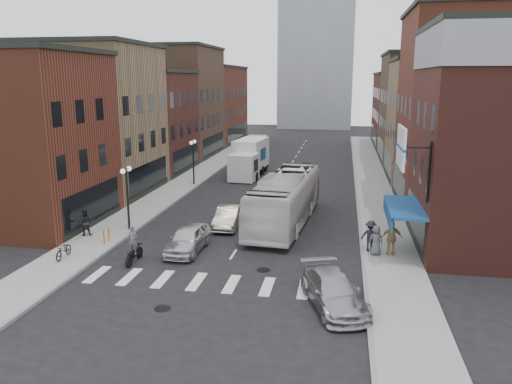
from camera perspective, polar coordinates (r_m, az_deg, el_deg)
ground at (r=26.76m, az=-3.08°, el=-7.85°), size 160.00×160.00×0.00m
sidewalk_left at (r=49.40m, az=-6.97°, el=1.81°), size 3.00×74.00×0.15m
sidewalk_right at (r=47.39m, az=13.12°, el=1.09°), size 3.00×74.00×0.15m
curb_left at (r=49.01m, az=-5.28°, el=1.67°), size 0.20×74.00×0.16m
curb_right at (r=47.34m, az=11.30°, el=1.08°), size 0.20×74.00×0.16m
crosswalk_stripes at (r=24.06m, az=-4.71°, el=-10.32°), size 12.00×2.20×0.01m
bldg_left_near at (r=35.74m, az=-25.67°, el=5.49°), size 10.30×9.20×11.30m
bldg_left_mid_a at (r=43.73m, az=-18.53°, el=7.86°), size 10.30×10.20×12.30m
bldg_left_mid_b at (r=52.80m, az=-13.30°, el=7.83°), size 10.30×10.20×10.30m
bldg_left_far_a at (r=62.95m, az=-9.41°, el=10.12°), size 10.30×12.20×13.30m
bldg_left_far_b at (r=76.34m, az=-5.89°, el=9.92°), size 10.30×16.20×11.30m
bldg_right_mid_a at (r=39.54m, az=23.77°, el=8.44°), size 10.30×10.20×14.30m
bldg_right_mid_b at (r=49.40m, az=20.94°, el=7.60°), size 10.30×10.20×11.30m
bldg_right_far_a at (r=60.18m, az=19.05°, el=9.01°), size 10.30×12.20×12.30m
bldg_right_far_b at (r=74.08m, az=17.35°, el=8.94°), size 10.30×16.20×10.30m
awning_blue at (r=27.91m, az=16.24°, el=-1.82°), size 1.80×5.00×0.78m
billboard_sign at (r=25.25m, az=16.44°, el=4.79°), size 1.52×3.00×3.70m
streetlamp_near at (r=31.94m, az=-14.54°, el=0.62°), size 0.32×1.22×4.11m
streetlamp_far at (r=44.84m, az=-7.19°, el=4.36°), size 0.32×1.22×4.11m
bike_rack at (r=30.26m, az=-16.74°, el=-4.82°), size 0.08×0.68×0.80m
box_truck at (r=49.28m, az=-0.80°, el=3.85°), size 2.96×8.32×3.54m
motorcycle_rider at (r=26.88m, az=-13.85°, el=-5.99°), size 0.56×1.98×2.02m
transit_bus at (r=32.96m, az=3.40°, el=-0.81°), size 3.87×12.27×3.36m
sedan_left_near at (r=28.11m, az=-7.83°, el=-5.33°), size 1.82×4.36×1.48m
sedan_left_far at (r=32.42m, az=-3.22°, el=-2.89°), size 1.60×4.10×1.33m
curb_car at (r=21.65m, az=8.89°, el=-11.13°), size 3.49×5.22×1.40m
parked_bicycle at (r=28.43m, az=-21.12°, el=-6.21°), size 0.72×1.70×0.87m
ped_left_solo at (r=31.89m, az=-18.99°, el=-3.27°), size 0.92×0.73×1.66m
ped_right_a at (r=28.15m, az=12.95°, el=-4.92°), size 1.25×0.96×1.73m
ped_right_b at (r=27.73m, az=15.24°, el=-5.10°), size 1.22×0.77×1.93m
ped_right_c at (r=27.66m, az=13.55°, el=-5.38°), size 0.91×0.73×1.63m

